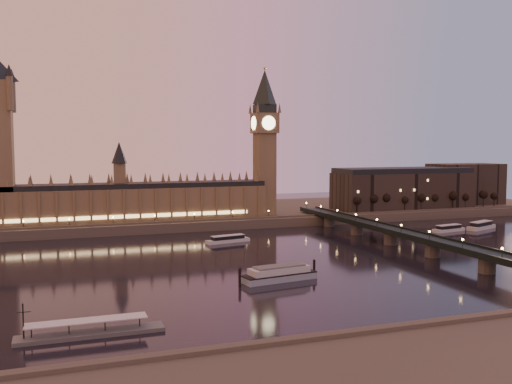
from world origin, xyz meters
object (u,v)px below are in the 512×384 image
(cruise_boat_a, at_px, (228,239))
(cruise_boat_b, at_px, (449,229))
(moored_barge, at_px, (279,274))
(pontoon_pier, at_px, (90,332))

(cruise_boat_a, xyz_separation_m, cruise_boat_b, (146.60, -8.18, 0.11))
(cruise_boat_b, bearing_deg, moored_barge, -160.05)
(cruise_boat_b, relative_size, moored_barge, 0.68)
(moored_barge, height_order, pontoon_pier, pontoon_pier)
(pontoon_pier, bearing_deg, cruise_boat_b, 29.75)
(moored_barge, xyz_separation_m, pontoon_pier, (-77.96, -44.93, -1.63))
(cruise_boat_a, xyz_separation_m, pontoon_pier, (-84.33, -140.18, -0.63))
(cruise_boat_a, bearing_deg, pontoon_pier, -132.60)
(cruise_boat_a, height_order, moored_barge, moored_barge)
(cruise_boat_b, height_order, moored_barge, moored_barge)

